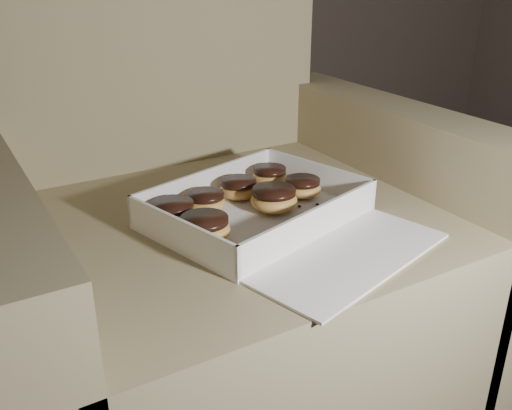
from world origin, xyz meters
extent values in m
cube|color=#9C8B63|center=(-0.18, 1.00, 0.22)|extent=(0.75, 0.75, 0.44)
cube|color=#9C8B63|center=(-0.18, 1.35, 0.71)|extent=(0.75, 0.15, 0.54)
cube|color=#9C8B63|center=(-0.59, 1.00, 0.29)|extent=(0.13, 0.75, 0.59)
cube|color=#9C8B63|center=(0.23, 1.00, 0.29)|extent=(0.13, 0.75, 0.59)
cube|color=white|center=(-0.16, 0.93, 0.44)|extent=(0.42, 0.36, 0.01)
cube|color=white|center=(-0.19, 1.06, 0.47)|extent=(0.35, 0.10, 0.05)
cube|color=white|center=(-0.12, 0.81, 0.47)|extent=(0.35, 0.10, 0.05)
cube|color=white|center=(-0.33, 0.88, 0.47)|extent=(0.08, 0.26, 0.05)
cube|color=white|center=(0.01, 0.98, 0.47)|extent=(0.08, 0.26, 0.05)
cube|color=#E05A63|center=(0.01, 0.98, 0.47)|extent=(0.07, 0.25, 0.05)
cube|color=white|center=(-0.10, 0.73, 0.44)|extent=(0.38, 0.24, 0.01)
ellipsoid|color=#E7AE50|center=(-0.28, 0.89, 0.47)|extent=(0.08, 0.08, 0.04)
cylinder|color=black|center=(-0.28, 0.89, 0.49)|extent=(0.08, 0.08, 0.01)
ellipsoid|color=#E7AE50|center=(-0.30, 0.97, 0.47)|extent=(0.08, 0.08, 0.04)
cylinder|color=black|center=(-0.30, 0.97, 0.48)|extent=(0.07, 0.07, 0.01)
ellipsoid|color=#E7AE50|center=(-0.23, 0.99, 0.46)|extent=(0.07, 0.07, 0.03)
cylinder|color=black|center=(-0.23, 0.99, 0.48)|extent=(0.07, 0.07, 0.01)
ellipsoid|color=#E7AE50|center=(-0.15, 1.02, 0.47)|extent=(0.07, 0.07, 0.03)
cylinder|color=black|center=(-0.15, 1.02, 0.48)|extent=(0.07, 0.07, 0.01)
ellipsoid|color=#E7AE50|center=(-0.04, 0.96, 0.47)|extent=(0.07, 0.07, 0.03)
cylinder|color=black|center=(-0.04, 0.96, 0.48)|extent=(0.07, 0.07, 0.01)
ellipsoid|color=#E7AE50|center=(-0.12, 0.93, 0.47)|extent=(0.09, 0.09, 0.04)
cylinder|color=black|center=(-0.12, 0.93, 0.49)|extent=(0.08, 0.08, 0.01)
ellipsoid|color=#E7AE50|center=(-0.06, 1.05, 0.46)|extent=(0.07, 0.07, 0.03)
cylinder|color=black|center=(-0.06, 1.05, 0.48)|extent=(0.07, 0.07, 0.01)
ellipsoid|color=black|center=(-0.07, 0.92, 0.45)|extent=(0.01, 0.01, 0.00)
ellipsoid|color=black|center=(-0.04, 0.91, 0.45)|extent=(0.01, 0.01, 0.00)
ellipsoid|color=black|center=(-0.12, 0.87, 0.45)|extent=(0.01, 0.01, 0.00)
camera|label=1|loc=(-0.63, 0.13, 0.88)|focal=40.00mm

